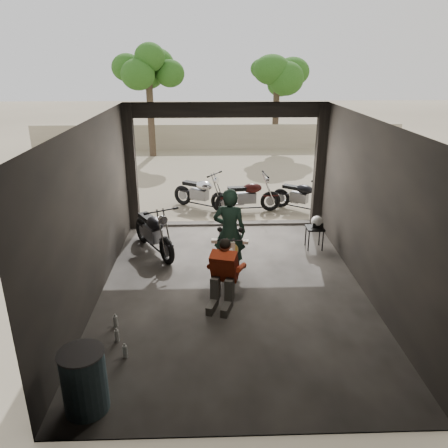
{
  "coord_description": "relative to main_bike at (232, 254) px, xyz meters",
  "views": [
    {
      "loc": [
        -0.41,
        -7.41,
        4.19
      ],
      "look_at": [
        -0.14,
        0.6,
        1.14
      ],
      "focal_mm": 35.0,
      "sensor_mm": 36.0,
      "label": 1
    }
  ],
  "objects": [
    {
      "name": "ground",
      "position": [
        -0.0,
        -0.49,
        -0.53
      ],
      "size": [
        80.0,
        80.0,
        0.0
      ],
      "primitive_type": "plane",
      "color": "#7A6D56",
      "rests_on": "ground"
    },
    {
      "name": "outside_bike_b",
      "position": [
        0.68,
        4.07,
        0.04
      ],
      "size": [
        1.73,
        0.86,
        1.13
      ],
      "primitive_type": null,
      "rotation": [
        0.0,
        0.0,
        1.68
      ],
      "color": "#370E0D",
      "rests_on": "ground"
    },
    {
      "name": "stool",
      "position": [
        2.0,
        1.39,
        -0.06
      ],
      "size": [
        0.39,
        0.39,
        0.54
      ],
      "rotation": [
        0.0,
        0.0,
        -0.29
      ],
      "color": "black",
      "rests_on": "ground"
    },
    {
      "name": "outside_bike_a",
      "position": [
        -0.69,
        4.44,
        0.04
      ],
      "size": [
        1.78,
        1.49,
        1.13
      ],
      "primitive_type": null,
      "rotation": [
        0.0,
        0.0,
        0.99
      ],
      "color": "black",
      "rests_on": "ground"
    },
    {
      "name": "tree_left",
      "position": [
        -3.0,
        12.01,
        3.46
      ],
      "size": [
        2.2,
        2.2,
        5.6
      ],
      "color": "#382B1E",
      "rests_on": "ground"
    },
    {
      "name": "main_bike",
      "position": [
        0.0,
        0.0,
        0.0
      ],
      "size": [
        0.83,
        1.65,
        1.06
      ],
      "primitive_type": null,
      "rotation": [
        0.0,
        0.0,
        -0.12
      ],
      "color": "#C0B4A2",
      "rests_on": "ground"
    },
    {
      "name": "boundary_wall",
      "position": [
        -0.0,
        13.51,
        0.07
      ],
      "size": [
        18.0,
        0.3,
        1.2
      ],
      "primitive_type": "cube",
      "color": "gray",
      "rests_on": "ground"
    },
    {
      "name": "outside_bike_c",
      "position": [
        2.21,
        4.11,
        0.0
      ],
      "size": [
        1.65,
        1.46,
        1.07
      ],
      "primitive_type": null,
      "rotation": [
        0.0,
        0.0,
        0.94
      ],
      "color": "black",
      "rests_on": "ground"
    },
    {
      "name": "helmet",
      "position": [
        2.04,
        1.43,
        0.14
      ],
      "size": [
        0.29,
        0.3,
        0.26
      ],
      "primitive_type": "ellipsoid",
      "rotation": [
        0.0,
        0.0,
        0.06
      ],
      "color": "silver",
      "rests_on": "stool"
    },
    {
      "name": "mechanic",
      "position": [
        -0.22,
        -1.07,
        0.07
      ],
      "size": [
        0.82,
        0.97,
        1.2
      ],
      "primitive_type": null,
      "rotation": [
        0.0,
        0.0,
        -0.29
      ],
      "color": "#B23717",
      "rests_on": "ground"
    },
    {
      "name": "rider",
      "position": [
        -0.03,
        0.25,
        0.38
      ],
      "size": [
        0.73,
        0.55,
        1.82
      ],
      "primitive_type": "imported",
      "rotation": [
        0.0,
        0.0,
        2.96
      ],
      "color": "black",
      "rests_on": "ground"
    },
    {
      "name": "sign_post",
      "position": [
        3.49,
        1.99,
        1.11
      ],
      "size": [
        0.81,
        0.08,
        2.42
      ],
      "rotation": [
        0.0,
        0.0,
        0.36
      ],
      "color": "black",
      "rests_on": "ground"
    },
    {
      "name": "garage",
      "position": [
        -0.0,
        0.06,
        0.75
      ],
      "size": [
        7.0,
        7.13,
        3.2
      ],
      "color": "#2D2B28",
      "rests_on": "ground"
    },
    {
      "name": "oil_drum",
      "position": [
        -2.0,
        -3.49,
        -0.1
      ],
      "size": [
        0.63,
        0.63,
        0.86
      ],
      "primitive_type": "cylinder",
      "rotation": [
        0.0,
        0.0,
        -0.14
      ],
      "color": "#3A5762",
      "rests_on": "ground"
    },
    {
      "name": "tree_right",
      "position": [
        2.8,
        13.51,
        3.03
      ],
      "size": [
        2.2,
        2.2,
        5.0
      ],
      "color": "#382B1E",
      "rests_on": "ground"
    },
    {
      "name": "left_bike",
      "position": [
        -1.71,
        1.32,
        0.06
      ],
      "size": [
        1.5,
        1.88,
        1.19
      ],
      "primitive_type": null,
      "rotation": [
        0.0,
        0.0,
        0.52
      ],
      "color": "black",
      "rests_on": "ground"
    }
  ]
}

